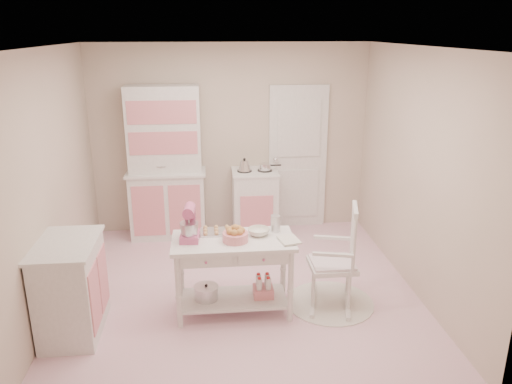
# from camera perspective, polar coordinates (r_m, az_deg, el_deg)

# --- Properties ---
(room_shell) EXTENTS (3.84, 3.84, 2.62)m
(room_shell) POSITION_cam_1_polar(r_m,az_deg,el_deg) (5.04, -1.91, 5.38)
(room_shell) COLOR pink
(room_shell) RESTS_ON ground
(door) EXTENTS (0.82, 0.05, 2.04)m
(door) POSITION_cam_1_polar(r_m,az_deg,el_deg) (7.11, 4.79, 3.92)
(door) COLOR silver
(door) RESTS_ON ground
(hutch) EXTENTS (1.06, 0.50, 2.08)m
(hutch) POSITION_cam_1_polar(r_m,az_deg,el_deg) (6.81, -10.30, 3.22)
(hutch) COLOR silver
(hutch) RESTS_ON ground
(stove) EXTENTS (0.62, 0.57, 0.92)m
(stove) POSITION_cam_1_polar(r_m,az_deg,el_deg) (6.94, -0.14, -1.21)
(stove) COLOR silver
(stove) RESTS_ON ground
(base_cabinet) EXTENTS (0.54, 0.84, 0.92)m
(base_cabinet) POSITION_cam_1_polar(r_m,az_deg,el_deg) (5.05, -20.37, -10.25)
(base_cabinet) COLOR silver
(base_cabinet) RESTS_ON ground
(lace_rug) EXTENTS (0.92, 0.92, 0.01)m
(lace_rug) POSITION_cam_1_polar(r_m,az_deg,el_deg) (5.46, 8.44, -12.38)
(lace_rug) COLOR white
(lace_rug) RESTS_ON ground
(rocking_chair) EXTENTS (0.64, 0.81, 1.10)m
(rocking_chair) POSITION_cam_1_polar(r_m,az_deg,el_deg) (5.21, 8.72, -7.21)
(rocking_chair) COLOR silver
(rocking_chair) RESTS_ON ground
(work_table) EXTENTS (1.20, 0.60, 0.80)m
(work_table) POSITION_cam_1_polar(r_m,az_deg,el_deg) (5.09, -2.56, -9.53)
(work_table) COLOR silver
(work_table) RESTS_ON ground
(stand_mixer) EXTENTS (0.22, 0.29, 0.34)m
(stand_mixer) POSITION_cam_1_polar(r_m,az_deg,el_deg) (4.87, -7.62, -3.63)
(stand_mixer) COLOR #CA5587
(stand_mixer) RESTS_ON work_table
(cookie_tray) EXTENTS (0.34, 0.24, 0.02)m
(cookie_tray) POSITION_cam_1_polar(r_m,az_deg,el_deg) (5.07, -4.44, -4.57)
(cookie_tray) COLOR silver
(cookie_tray) RESTS_ON work_table
(bread_basket) EXTENTS (0.25, 0.25, 0.09)m
(bread_basket) POSITION_cam_1_polar(r_m,az_deg,el_deg) (4.85, -2.37, -5.14)
(bread_basket) COLOR pink
(bread_basket) RESTS_ON work_table
(mixing_bowl) EXTENTS (0.22, 0.22, 0.07)m
(mixing_bowl) POSITION_cam_1_polar(r_m,az_deg,el_deg) (4.99, 0.30, -4.57)
(mixing_bowl) COLOR silver
(mixing_bowl) RESTS_ON work_table
(metal_pitcher) EXTENTS (0.10, 0.10, 0.17)m
(metal_pitcher) POSITION_cam_1_polar(r_m,az_deg,el_deg) (5.07, 2.24, -3.61)
(metal_pitcher) COLOR silver
(metal_pitcher) RESTS_ON work_table
(recipe_book) EXTENTS (0.22, 0.27, 0.02)m
(recipe_book) POSITION_cam_1_polar(r_m,az_deg,el_deg) (4.84, 2.80, -5.63)
(recipe_book) COLOR silver
(recipe_book) RESTS_ON work_table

